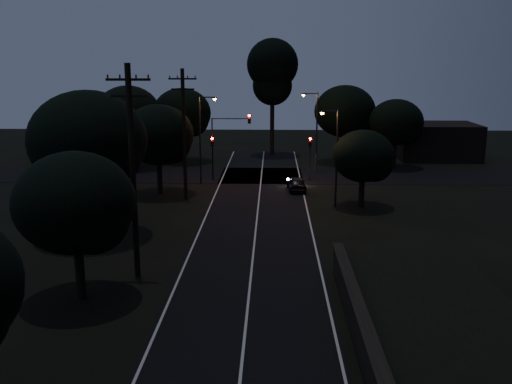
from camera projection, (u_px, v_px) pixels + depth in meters
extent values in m
cube|color=black|center=(255.00, 236.00, 36.81)|extent=(8.00, 70.00, 0.02)
cube|color=black|center=(261.00, 175.00, 56.28)|extent=(60.00, 8.00, 0.02)
cube|color=beige|center=(255.00, 236.00, 36.80)|extent=(0.12, 70.00, 0.01)
cube|color=beige|center=(197.00, 236.00, 36.91)|extent=(0.12, 70.00, 0.01)
cube|color=beige|center=(313.00, 237.00, 36.69)|extent=(0.12, 70.00, 0.01)
cube|color=black|center=(383.00, 374.00, 17.82)|extent=(0.55, 26.00, 0.10)
cylinder|color=black|center=(133.00, 174.00, 28.93)|extent=(0.30, 0.30, 11.00)
cube|color=black|center=(128.00, 80.00, 27.86)|extent=(2.20, 0.12, 0.12)
cube|color=black|center=(129.00, 96.00, 28.04)|extent=(1.80, 0.12, 0.12)
cylinder|color=black|center=(184.00, 135.00, 45.53)|extent=(0.30, 0.30, 10.50)
cube|color=black|center=(182.00, 79.00, 44.53)|extent=(2.20, 0.12, 0.12)
cube|color=black|center=(183.00, 89.00, 44.71)|extent=(1.80, 0.12, 0.12)
cylinder|color=black|center=(80.00, 272.00, 27.01)|extent=(0.44, 0.44, 2.63)
ellipsoid|color=black|center=(75.00, 203.00, 26.24)|extent=(5.59, 5.59, 4.75)
sphere|color=black|center=(93.00, 218.00, 25.79)|extent=(3.35, 3.35, 3.35)
cylinder|color=black|center=(93.00, 210.00, 36.73)|extent=(0.44, 0.44, 3.43)
ellipsoid|color=black|center=(88.00, 140.00, 35.71)|extent=(7.41, 7.41, 6.30)
sphere|color=black|center=(106.00, 154.00, 35.12)|extent=(4.45, 4.45, 4.45)
cylinder|color=black|center=(160.00, 177.00, 48.43)|extent=(0.44, 0.44, 2.80)
ellipsoid|color=black|center=(158.00, 135.00, 47.60)|extent=(5.97, 5.97, 5.08)
sphere|color=black|center=(169.00, 143.00, 47.13)|extent=(3.58, 3.58, 3.58)
cylinder|color=black|center=(183.00, 148.00, 64.00)|extent=(0.44, 0.44, 3.01)
ellipsoid|color=black|center=(182.00, 113.00, 63.11)|extent=(6.44, 6.44, 5.47)
sphere|color=black|center=(191.00, 119.00, 62.60)|extent=(3.86, 3.86, 3.86)
cylinder|color=black|center=(130.00, 152.00, 60.23)|extent=(0.44, 0.44, 3.20)
ellipsoid|color=black|center=(128.00, 113.00, 59.29)|extent=(6.74, 6.74, 5.73)
sphere|color=black|center=(138.00, 120.00, 58.75)|extent=(4.05, 4.05, 4.05)
cylinder|color=black|center=(344.00, 148.00, 63.46)|extent=(0.44, 0.44, 3.12)
ellipsoid|color=black|center=(345.00, 111.00, 62.53)|extent=(6.72, 6.72, 5.71)
sphere|color=black|center=(356.00, 118.00, 62.00)|extent=(4.03, 4.03, 4.03)
cylinder|color=black|center=(394.00, 155.00, 60.44)|extent=(0.44, 0.44, 2.66)
ellipsoid|color=black|center=(396.00, 122.00, 59.66)|extent=(5.67, 5.67, 4.82)
sphere|color=black|center=(406.00, 128.00, 59.21)|extent=(3.40, 3.40, 3.40)
cylinder|color=black|center=(361.00, 193.00, 44.11)|extent=(0.44, 0.44, 2.22)
ellipsoid|color=black|center=(363.00, 156.00, 43.46)|extent=(4.71, 4.71, 4.01)
sphere|color=black|center=(375.00, 163.00, 43.09)|extent=(2.83, 2.83, 2.83)
cylinder|color=black|center=(272.00, 123.00, 68.06)|extent=(0.50, 0.50, 7.51)
sphere|color=black|center=(273.00, 64.00, 66.51)|extent=(6.01, 6.01, 6.01)
sphere|color=black|center=(272.00, 86.00, 67.06)|extent=(4.64, 4.64, 4.64)
cube|color=black|center=(91.00, 139.00, 66.11)|extent=(10.00, 8.00, 4.40)
cube|color=black|center=(436.00, 141.00, 65.96)|extent=(9.00, 7.00, 4.00)
cylinder|color=black|center=(213.00, 163.00, 54.11)|extent=(0.12, 0.12, 3.20)
cube|color=black|center=(212.00, 141.00, 53.65)|extent=(0.28, 0.22, 0.90)
sphere|color=#FF0705|center=(212.00, 138.00, 53.45)|extent=(0.22, 0.22, 0.22)
cylinder|color=black|center=(310.00, 163.00, 53.84)|extent=(0.12, 0.12, 3.20)
cube|color=black|center=(310.00, 142.00, 53.38)|extent=(0.28, 0.22, 0.90)
sphere|color=#FF0705|center=(310.00, 139.00, 53.18)|extent=(0.22, 0.22, 0.22)
cylinder|color=black|center=(213.00, 154.00, 53.91)|extent=(0.12, 0.12, 5.00)
cube|color=black|center=(249.00, 119.00, 53.06)|extent=(0.28, 0.22, 0.90)
sphere|color=#FF0705|center=(249.00, 116.00, 52.86)|extent=(0.22, 0.22, 0.22)
cube|color=black|center=(231.00, 119.00, 53.11)|extent=(3.50, 0.08, 0.08)
cylinder|color=black|center=(200.00, 141.00, 51.65)|extent=(0.16, 0.16, 8.00)
cube|color=black|center=(207.00, 97.00, 50.74)|extent=(1.40, 0.10, 0.10)
cube|color=black|center=(215.00, 98.00, 50.73)|extent=(0.35, 0.22, 0.12)
sphere|color=orange|center=(215.00, 99.00, 50.76)|extent=(0.26, 0.26, 0.26)
cylinder|color=black|center=(317.00, 133.00, 57.17)|extent=(0.16, 0.16, 8.00)
cube|color=black|center=(311.00, 94.00, 56.30)|extent=(1.40, 0.10, 0.10)
cube|color=black|center=(303.00, 94.00, 56.34)|extent=(0.35, 0.22, 0.12)
sphere|color=orange|center=(303.00, 95.00, 56.36)|extent=(0.26, 0.26, 0.26)
cylinder|color=black|center=(337.00, 159.00, 43.58)|extent=(0.16, 0.16, 7.50)
cube|color=black|center=(330.00, 111.00, 42.77)|extent=(1.20, 0.10, 0.10)
cube|color=black|center=(322.00, 112.00, 42.80)|extent=(0.35, 0.22, 0.12)
sphere|color=orange|center=(322.00, 113.00, 42.82)|extent=(0.26, 0.26, 0.26)
imported|color=black|center=(297.00, 184.00, 49.65)|extent=(1.73, 3.79, 1.26)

